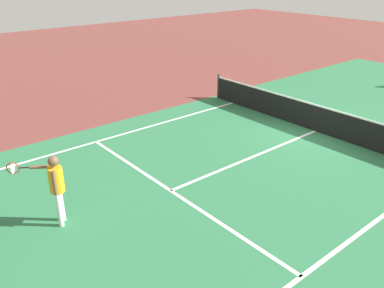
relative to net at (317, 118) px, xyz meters
The scene contains 8 objects.
ground_plane 0.49m from the net, ahead, with size 60.00×60.00×0.00m, color brown.
court_surface_inbounds 0.49m from the net, ahead, with size 10.62×24.40×0.00m, color #2D7247.
line_sideline_left 7.24m from the net, 124.66° to the right, with size 0.10×11.89×0.01m, color white.
line_sideline_right 7.24m from the net, 55.34° to the right, with size 0.10×11.89×0.01m, color white.
line_service_near 6.42m from the net, 90.00° to the right, with size 8.22×0.10×0.01m, color white.
line_center_service 3.24m from the net, 90.00° to the right, with size 0.10×6.40×0.01m, color white.
net is the anchor object (origin of this frame).
player_near 9.20m from the net, 92.89° to the right, with size 0.94×0.95×1.69m.
Camera 1 is at (7.33, -11.79, 5.41)m, focal length 37.73 mm.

